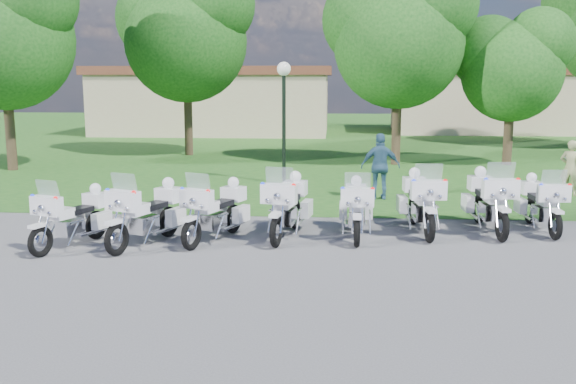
# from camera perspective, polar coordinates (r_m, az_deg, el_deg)

# --- Properties ---
(ground) EXTENTS (100.00, 100.00, 0.00)m
(ground) POSITION_cam_1_polar(r_m,az_deg,el_deg) (13.02, -2.45, -5.02)
(ground) COLOR #545459
(ground) RESTS_ON ground
(grass_lawn) EXTENTS (100.00, 48.00, 0.01)m
(grass_lawn) POSITION_cam_1_polar(r_m,az_deg,el_deg) (39.66, 1.96, 5.14)
(grass_lawn) COLOR #20591C
(grass_lawn) RESTS_ON ground
(motorcycle_0) EXTENTS (1.20, 2.08, 1.47)m
(motorcycle_0) POSITION_cam_1_polar(r_m,az_deg,el_deg) (13.76, -18.52, -2.09)
(motorcycle_0) COLOR black
(motorcycle_0) RESTS_ON ground
(motorcycle_1) EXTENTS (1.31, 2.25, 1.59)m
(motorcycle_1) POSITION_cam_1_polar(r_m,az_deg,el_deg) (13.50, -12.36, -1.81)
(motorcycle_1) COLOR black
(motorcycle_1) RESTS_ON ground
(motorcycle_2) EXTENTS (1.27, 2.16, 1.53)m
(motorcycle_2) POSITION_cam_1_polar(r_m,az_deg,el_deg) (13.64, -6.38, -1.61)
(motorcycle_2) COLOR black
(motorcycle_2) RESTS_ON ground
(motorcycle_3) EXTENTS (1.04, 2.40, 1.62)m
(motorcycle_3) POSITION_cam_1_polar(r_m,az_deg,el_deg) (13.87, -0.03, -1.20)
(motorcycle_3) COLOR black
(motorcycle_3) RESTS_ON ground
(motorcycle_4) EXTENTS (0.74, 2.24, 1.50)m
(motorcycle_4) POSITION_cam_1_polar(r_m,az_deg,el_deg) (13.95, 6.10, -1.39)
(motorcycle_4) COLOR black
(motorcycle_4) RESTS_ON ground
(motorcycle_5) EXTENTS (0.89, 2.44, 1.64)m
(motorcycle_5) POSITION_cam_1_polar(r_m,az_deg,el_deg) (14.59, 11.68, -0.82)
(motorcycle_5) COLOR black
(motorcycle_5) RESTS_ON ground
(motorcycle_6) EXTENTS (0.88, 2.47, 1.66)m
(motorcycle_6) POSITION_cam_1_polar(r_m,az_deg,el_deg) (15.05, 17.41, -0.70)
(motorcycle_6) COLOR black
(motorcycle_6) RESTS_ON ground
(motorcycle_7) EXTENTS (0.76, 2.20, 1.48)m
(motorcycle_7) POSITION_cam_1_polar(r_m,az_deg,el_deg) (15.51, 21.55, -0.92)
(motorcycle_7) COLOR black
(motorcycle_7) RESTS_ON ground
(lamp_post) EXTENTS (0.44, 0.44, 3.91)m
(lamp_post) POSITION_cam_1_polar(r_m,az_deg,el_deg) (20.72, -0.37, 8.91)
(lamp_post) COLOR black
(lamp_post) RESTS_ON ground
(tree_0) EXTENTS (5.96, 5.08, 7.94)m
(tree_0) POSITION_cam_1_polar(r_m,az_deg,el_deg) (26.09, -24.11, 13.31)
(tree_0) COLOR #38281C
(tree_0) RESTS_ON ground
(tree_1) EXTENTS (6.25, 5.33, 8.33)m
(tree_1) POSITION_cam_1_polar(r_m,az_deg,el_deg) (29.11, -9.14, 14.11)
(tree_1) COLOR #38281C
(tree_1) RESTS_ON ground
(tree_2) EXTENTS (5.89, 5.03, 7.85)m
(tree_2) POSITION_cam_1_polar(r_m,az_deg,el_deg) (25.88, 9.74, 13.92)
(tree_2) COLOR #38281C
(tree_2) RESTS_ON ground
(tree_3) EXTENTS (4.56, 3.89, 6.08)m
(tree_3) POSITION_cam_1_polar(r_m,az_deg,el_deg) (26.84, 19.24, 10.86)
(tree_3) COLOR #38281C
(tree_3) RESTS_ON ground
(building_west) EXTENTS (14.56, 8.32, 4.10)m
(building_west) POSITION_cam_1_polar(r_m,az_deg,el_deg) (41.19, -6.42, 8.15)
(building_west) COLOR tan
(building_west) RESTS_ON ground
(building_east) EXTENTS (11.44, 7.28, 4.10)m
(building_east) POSITION_cam_1_polar(r_m,az_deg,el_deg) (43.57, 16.89, 7.88)
(building_east) COLOR tan
(building_east) RESTS_ON ground
(bystander_a) EXTENTS (0.71, 0.62, 1.63)m
(bystander_a) POSITION_cam_1_polar(r_m,az_deg,el_deg) (20.38, 23.81, 1.95)
(bystander_a) COLOR tan
(bystander_a) RESTS_ON ground
(bystander_c) EXTENTS (1.10, 0.48, 1.87)m
(bystander_c) POSITION_cam_1_polar(r_m,az_deg,el_deg) (18.28, 8.22, 2.25)
(bystander_c) COLOR #345D7F
(bystander_c) RESTS_ON ground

